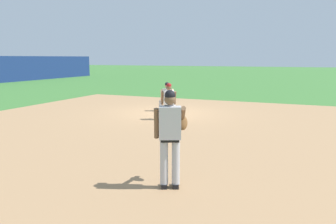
{
  "coord_description": "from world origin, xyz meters",
  "views": [
    {
      "loc": [
        -13.25,
        -5.71,
        2.44
      ],
      "look_at": [
        -5.48,
        -2.42,
        1.03
      ],
      "focal_mm": 35.0,
      "sensor_mm": 36.0,
      "label": 1
    }
  ],
  "objects_px": {
    "pitcher": "(171,133)",
    "baserunner": "(169,100)",
    "first_baseman": "(168,95)",
    "baseball": "(165,142)",
    "first_base_bag": "(166,112)"
  },
  "relations": [
    {
      "from": "baseball",
      "to": "baserunner",
      "type": "distance_m",
      "value": 3.74
    },
    {
      "from": "first_base_bag",
      "to": "baserunner",
      "type": "distance_m",
      "value": 1.83
    },
    {
      "from": "first_base_bag",
      "to": "first_baseman",
      "type": "xyz_separation_m",
      "value": [
        0.41,
        0.11,
        0.69
      ]
    },
    {
      "from": "first_base_bag",
      "to": "baseball",
      "type": "xyz_separation_m",
      "value": [
        -4.9,
        -2.09,
        -0.01
      ]
    },
    {
      "from": "baserunner",
      "to": "pitcher",
      "type": "bearing_deg",
      "value": -156.87
    },
    {
      "from": "first_baseman",
      "to": "pitcher",
      "type": "bearing_deg",
      "value": -156.54
    },
    {
      "from": "baserunner",
      "to": "first_baseman",
      "type": "bearing_deg",
      "value": 24.54
    },
    {
      "from": "baseball",
      "to": "pitcher",
      "type": "xyz_separation_m",
      "value": [
        -2.89,
        -1.36,
        1.02
      ]
    },
    {
      "from": "baseball",
      "to": "first_base_bag",
      "type": "bearing_deg",
      "value": 23.07
    },
    {
      "from": "first_base_bag",
      "to": "baserunner",
      "type": "height_order",
      "value": "baserunner"
    },
    {
      "from": "first_baseman",
      "to": "baseball",
      "type": "bearing_deg",
      "value": -157.56
    },
    {
      "from": "pitcher",
      "to": "baserunner",
      "type": "bearing_deg",
      "value": 23.13
    },
    {
      "from": "first_base_bag",
      "to": "first_baseman",
      "type": "bearing_deg",
      "value": 14.59
    },
    {
      "from": "first_base_bag",
      "to": "baseball",
      "type": "distance_m",
      "value": 5.33
    },
    {
      "from": "first_base_bag",
      "to": "baserunner",
      "type": "bearing_deg",
      "value": -152.92
    }
  ]
}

